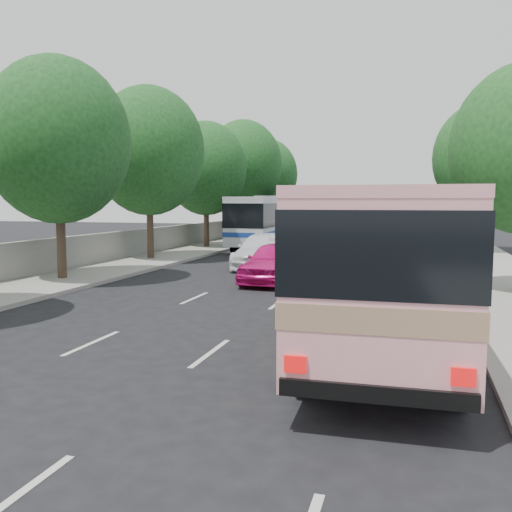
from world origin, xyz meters
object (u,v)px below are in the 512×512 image
at_px(pink_bus, 386,250).
at_px(tour_coach_front, 269,218).
at_px(tour_coach_rear, 290,213).
at_px(white_pickup, 263,251).
at_px(pink_taxi, 276,262).

distance_m(pink_bus, tour_coach_front, 24.91).
distance_m(pink_bus, tour_coach_rear, 33.72).
height_order(tour_coach_front, tour_coach_rear, tour_coach_rear).
bearing_deg(white_pickup, tour_coach_front, 99.65).
height_order(pink_bus, tour_coach_rear, tour_coach_rear).
distance_m(white_pickup, tour_coach_rear, 19.81).
height_order(white_pickup, tour_coach_rear, tour_coach_rear).
bearing_deg(white_pickup, pink_bus, -66.92).
bearing_deg(pink_bus, tour_coach_front, 109.17).
xyz_separation_m(pink_bus, tour_coach_rear, (-9.61, 32.32, 0.04)).
height_order(pink_taxi, tour_coach_rear, tour_coach_rear).
relative_size(white_pickup, tour_coach_rear, 0.45).
bearing_deg(tour_coach_rear, white_pickup, -80.07).
height_order(pink_taxi, tour_coach_front, tour_coach_front).
relative_size(pink_taxi, tour_coach_front, 0.41).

